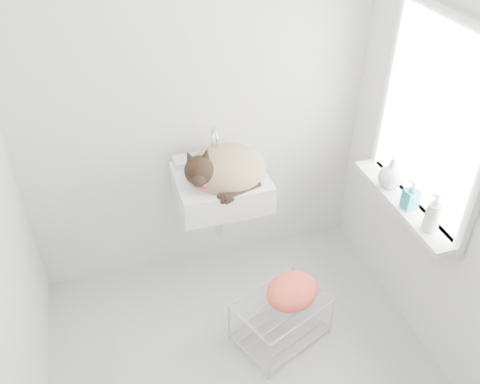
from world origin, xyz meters
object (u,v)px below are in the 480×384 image
object	(u,v)px
bottle_b	(408,207)
sink	(221,175)
bottle_a	(429,229)
bottle_c	(388,186)
cat	(223,171)
wire_rack	(281,319)

from	to	relation	value
bottle_b	sink	bearing A→B (deg)	146.55
bottle_a	bottle_c	distance (m)	0.41
cat	bottle_b	xyz separation A→B (m)	(0.91, -0.59, -0.04)
cat	bottle_a	distance (m)	1.20
wire_rack	bottle_b	world-z (taller)	bottle_b
cat	bottle_a	xyz separation A→B (m)	(0.91, -0.79, -0.04)
wire_rack	bottle_a	xyz separation A→B (m)	(0.72, -0.20, 0.70)
wire_rack	bottle_b	distance (m)	1.00
cat	wire_rack	distance (m)	0.96
sink	wire_rack	xyz separation A→B (m)	(0.20, -0.61, -0.70)
bottle_a	bottle_c	bearing A→B (deg)	90.00
sink	bottle_c	xyz separation A→B (m)	(0.92, -0.39, 0.00)
wire_rack	sink	bearing A→B (deg)	108.16
sink	bottle_a	size ratio (longest dim) A/B	2.89
cat	bottle_b	distance (m)	1.08
cat	bottle_c	size ratio (longest dim) A/B	2.77
wire_rack	cat	bearing A→B (deg)	107.79
cat	wire_rack	world-z (taller)	cat
bottle_a	bottle_c	world-z (taller)	bottle_a
wire_rack	bottle_a	world-z (taller)	bottle_a
bottle_b	bottle_c	size ratio (longest dim) A/B	0.89
bottle_a	bottle_b	size ratio (longest dim) A/B	1.15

